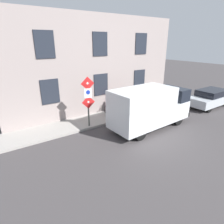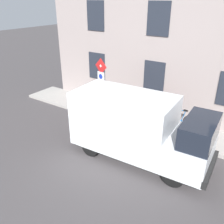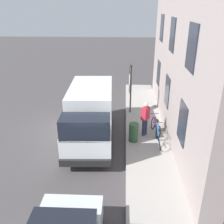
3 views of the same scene
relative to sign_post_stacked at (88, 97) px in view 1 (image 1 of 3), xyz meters
The scene contains 10 objects.
ground_plane 3.82m from the sign_post_stacked, 143.40° to the right, with size 80.00×80.00×0.00m, color #403C3D.
sidewalk_slab 2.85m from the sign_post_stacked, 67.49° to the right, with size 2.02×15.01×0.14m, color #9B9690.
building_facade 3.22m from the sign_post_stacked, 42.00° to the right, with size 0.75×13.01×6.71m.
sign_post_stacked is the anchor object (origin of this frame).
delivery_van 3.69m from the sign_post_stacked, 121.71° to the right, with size 2.26×5.42×2.50m.
parked_hatchback 10.31m from the sign_post_stacked, 99.86° to the right, with size 1.78×4.01×1.38m.
bicycle_blue 4.12m from the sign_post_stacked, 70.77° to the right, with size 0.46×1.71×0.89m.
bicycle_purple 3.26m from the sign_post_stacked, 64.23° to the right, with size 0.47×1.72×0.89m.
pedestrian 3.03m from the sign_post_stacked, 75.86° to the right, with size 0.44×0.48×1.72m.
litter_bin 3.70m from the sign_post_stacked, 87.53° to the right, with size 0.44×0.44×0.90m, color #2D5133.
Camera 1 is at (-6.95, 6.75, 4.98)m, focal length 30.53 mm.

